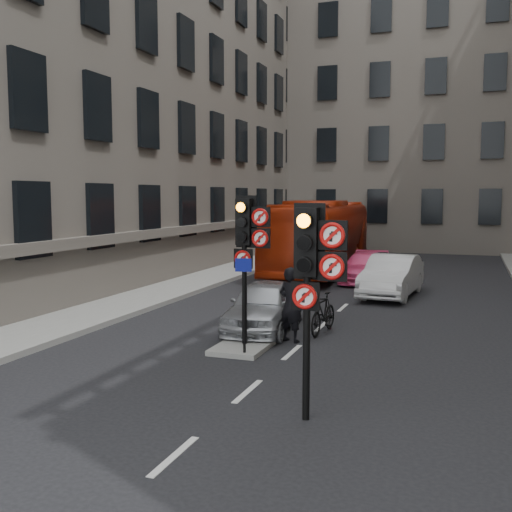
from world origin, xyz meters
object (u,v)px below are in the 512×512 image
Objects in this scene: car_pink at (365,267)px; motorcycle at (323,313)px; signal_far at (248,237)px; car_silver at (264,305)px; bus_red at (321,236)px; car_white at (392,276)px; signal_near at (312,265)px; motorcyclist at (291,305)px; info_sign at (244,292)px.

motorcycle is (0.54, -10.03, -0.07)m from car_pink.
car_silver is at bearing 97.74° from signal_far.
bus_red reaches higher than car_silver.
motorcycle is (-0.99, -6.69, -0.21)m from car_white.
signal_near is 1.97× the size of motorcycle.
bus_red is 6.82× the size of motorcycle.
motorcyclist is (-0.02, -11.20, 0.33)m from car_pink.
signal_near is 5.57m from motorcyclist.
car_white is at bearing 75.20° from signal_far.
bus_red is (-4.43, 19.17, -0.86)m from signal_near.
motorcyclist reaches higher than motorcycle.
car_white reaches higher than motorcycle.
car_silver reaches higher than motorcycle.
car_pink is 2.35× the size of motorcycle.
car_white is 7.61m from bus_red.
car_silver is 2.12× the size of motorcyclist.
signal_near is at bearing -83.88° from car_pink.
info_sign is at bearing 126.81° from signal_near.
car_silver is 2.23× the size of motorcycle.
signal_far is (-2.60, 4.00, 0.12)m from signal_near.
car_pink is at bearing 79.06° from car_silver.
motorcyclist is (0.78, 1.01, -1.75)m from signal_far.
bus_red is at bearing 91.84° from car_silver.
signal_near is 4.77m from signal_far.
signal_far is 0.78× the size of car_white.
car_silver is (-0.27, 2.01, -2.01)m from signal_far.
signal_far is 1.45m from info_sign.
info_sign is (2.04, -15.98, -0.20)m from bus_red.
info_sign is at bearing -75.23° from signal_far.
signal_far is at bearing -93.97° from car_pink.
car_white is at bearing 65.26° from info_sign.
car_pink is 2.24× the size of motorcyclist.
signal_near is at bearing -65.53° from info_sign.
signal_far reaches higher than info_sign.
signal_far is at bearing 92.43° from info_sign.
signal_near reaches higher than car_white.
signal_far is 12.41m from car_pink.
car_white is at bearing 64.24° from car_silver.
signal_near is 0.88× the size of car_silver.
motorcyclist is (1.06, -1.00, 0.27)m from car_silver.
bus_red is 16.11m from info_sign.
car_white reaches higher than car_silver.
car_silver is at bearing -85.44° from bus_red.
motorcycle is at bearing 58.28° from signal_far.
bus_red is at bearing 103.01° from signal_near.
car_silver is 0.33× the size of bus_red.
car_white is at bearing 91.14° from signal_near.
car_white is at bearing -81.07° from motorcyclist.
signal_near is at bearing -72.31° from motorcycle.
signal_near reaches higher than car_pink.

